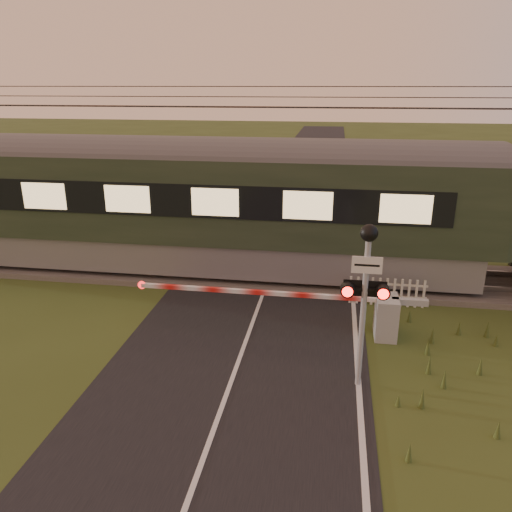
# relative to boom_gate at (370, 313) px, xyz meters

# --- Properties ---
(ground) EXTENTS (160.00, 160.00, 0.00)m
(ground) POSITION_rel_boom_gate_xyz_m (-3.08, -2.66, -0.62)
(ground) COLOR #37461A
(ground) RESTS_ON ground
(road) EXTENTS (6.00, 140.00, 0.03)m
(road) POSITION_rel_boom_gate_xyz_m (-3.06, -2.89, -0.61)
(road) COLOR black
(road) RESTS_ON ground
(track_bed) EXTENTS (140.00, 3.40, 0.39)m
(track_bed) POSITION_rel_boom_gate_xyz_m (-3.08, 3.84, -0.56)
(track_bed) COLOR #47423D
(track_bed) RESTS_ON ground
(overhead_wires) EXTENTS (120.00, 0.62, 0.62)m
(overhead_wires) POSITION_rel_boom_gate_xyz_m (-3.08, 3.84, 5.10)
(overhead_wires) COLOR black
(overhead_wires) RESTS_ON ground
(boom_gate) EXTENTS (7.60, 0.84, 1.12)m
(boom_gate) POSITION_rel_boom_gate_xyz_m (0.00, 0.00, 0.00)
(boom_gate) COLOR gray
(boom_gate) RESTS_ON ground
(crossing_signal) EXTENTS (0.92, 0.36, 3.61)m
(crossing_signal) POSITION_rel_boom_gate_xyz_m (-0.35, -2.35, 1.86)
(crossing_signal) COLOR gray
(crossing_signal) RESTS_ON ground
(picket_fence) EXTENTS (2.30, 0.07, 0.85)m
(picket_fence) POSITION_rel_boom_gate_xyz_m (0.61, 1.95, -0.19)
(picket_fence) COLOR silver
(picket_fence) RESTS_ON ground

